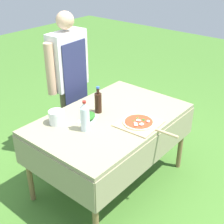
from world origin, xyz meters
name	(u,v)px	position (x,y,z in m)	size (l,w,h in m)	color
ground_plane	(110,181)	(0.00, 0.00, 0.00)	(12.00, 12.00, 0.00)	#477A2D
prep_table	(110,125)	(0.00, 0.00, 0.67)	(1.45, 0.95, 0.76)	gray
person_cook	(69,74)	(0.19, 0.74, 0.93)	(0.59, 0.22, 1.58)	#70604C
pizza_on_peel	(140,123)	(0.06, -0.29, 0.77)	(0.36, 0.56, 0.05)	#D1B27F
oil_bottle	(98,102)	(0.00, 0.15, 0.86)	(0.07, 0.07, 0.26)	black
water_bottle	(85,117)	(-0.31, 0.02, 0.89)	(0.08, 0.08, 0.27)	silver
herb_container	(88,116)	(-0.16, 0.13, 0.78)	(0.23, 0.21, 0.06)	silver
mixing_tub	(57,117)	(-0.38, 0.29, 0.82)	(0.14, 0.14, 0.12)	silver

